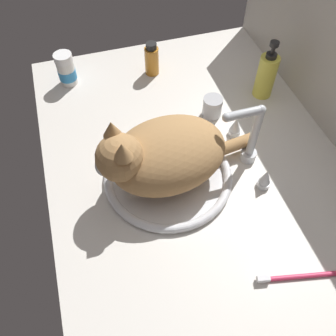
{
  "coord_description": "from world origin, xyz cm",
  "views": [
    {
      "loc": [
        54.73,
        -22.89,
        74.93
      ],
      "look_at": [
        5.43,
        -7.95,
        7.0
      ],
      "focal_mm": 38.45,
      "sensor_mm": 36.0,
      "label": 1
    }
  ],
  "objects_px": {
    "faucet": "(250,141)",
    "soap_pump_bottle": "(266,75)",
    "pill_bottle": "(66,70)",
    "toothbrush": "(299,276)",
    "amber_bottle": "(152,59)",
    "cat": "(160,156)",
    "metal_jar": "(212,107)",
    "sink_basin": "(168,176)"
  },
  "relations": [
    {
      "from": "faucet",
      "to": "soap_pump_bottle",
      "type": "relative_size",
      "value": 1.2
    },
    {
      "from": "pill_bottle",
      "to": "toothbrush",
      "type": "relative_size",
      "value": 0.54
    },
    {
      "from": "amber_bottle",
      "to": "pill_bottle",
      "type": "bearing_deg",
      "value": -96.01
    },
    {
      "from": "faucet",
      "to": "cat",
      "type": "distance_m",
      "value": 0.23
    },
    {
      "from": "faucet",
      "to": "amber_bottle",
      "type": "relative_size",
      "value": 2.0
    },
    {
      "from": "cat",
      "to": "soap_pump_bottle",
      "type": "distance_m",
      "value": 0.43
    },
    {
      "from": "metal_jar",
      "to": "amber_bottle",
      "type": "bearing_deg",
      "value": -154.1
    },
    {
      "from": "metal_jar",
      "to": "faucet",
      "type": "bearing_deg",
      "value": 7.54
    },
    {
      "from": "cat",
      "to": "toothbrush",
      "type": "xyz_separation_m",
      "value": [
        0.31,
        0.2,
        -0.09
      ]
    },
    {
      "from": "metal_jar",
      "to": "toothbrush",
      "type": "xyz_separation_m",
      "value": [
        0.49,
        0.0,
        -0.02
      ]
    },
    {
      "from": "sink_basin",
      "to": "toothbrush",
      "type": "relative_size",
      "value": 1.69
    },
    {
      "from": "cat",
      "to": "pill_bottle",
      "type": "xyz_separation_m",
      "value": [
        -0.43,
        -0.17,
        -0.05
      ]
    },
    {
      "from": "faucet",
      "to": "pill_bottle",
      "type": "height_order",
      "value": "faucet"
    },
    {
      "from": "soap_pump_bottle",
      "to": "pill_bottle",
      "type": "xyz_separation_m",
      "value": [
        -0.22,
        -0.54,
        -0.02
      ]
    },
    {
      "from": "pill_bottle",
      "to": "toothbrush",
      "type": "bearing_deg",
      "value": 26.14
    },
    {
      "from": "pill_bottle",
      "to": "toothbrush",
      "type": "xyz_separation_m",
      "value": [
        0.75,
        0.37,
        -0.04
      ]
    },
    {
      "from": "soap_pump_bottle",
      "to": "amber_bottle",
      "type": "xyz_separation_m",
      "value": [
        -0.19,
        -0.28,
        -0.02
      ]
    },
    {
      "from": "sink_basin",
      "to": "metal_jar",
      "type": "height_order",
      "value": "metal_jar"
    },
    {
      "from": "amber_bottle",
      "to": "pill_bottle",
      "type": "distance_m",
      "value": 0.26
    },
    {
      "from": "faucet",
      "to": "metal_jar",
      "type": "bearing_deg",
      "value": -172.46
    },
    {
      "from": "sink_basin",
      "to": "amber_bottle",
      "type": "distance_m",
      "value": 0.41
    },
    {
      "from": "metal_jar",
      "to": "amber_bottle",
      "type": "height_order",
      "value": "amber_bottle"
    },
    {
      "from": "faucet",
      "to": "toothbrush",
      "type": "distance_m",
      "value": 0.32
    },
    {
      "from": "soap_pump_bottle",
      "to": "sink_basin",
      "type": "bearing_deg",
      "value": -58.89
    },
    {
      "from": "cat",
      "to": "amber_bottle",
      "type": "height_order",
      "value": "cat"
    },
    {
      "from": "amber_bottle",
      "to": "pill_bottle",
      "type": "height_order",
      "value": "amber_bottle"
    },
    {
      "from": "metal_jar",
      "to": "amber_bottle",
      "type": "relative_size",
      "value": 0.55
    },
    {
      "from": "amber_bottle",
      "to": "cat",
      "type": "bearing_deg",
      "value": -12.44
    },
    {
      "from": "sink_basin",
      "to": "faucet",
      "type": "relative_size",
      "value": 1.5
    },
    {
      "from": "pill_bottle",
      "to": "cat",
      "type": "bearing_deg",
      "value": 20.89
    },
    {
      "from": "cat",
      "to": "sink_basin",
      "type": "bearing_deg",
      "value": 97.44
    },
    {
      "from": "toothbrush",
      "to": "amber_bottle",
      "type": "bearing_deg",
      "value": -171.18
    },
    {
      "from": "metal_jar",
      "to": "toothbrush",
      "type": "relative_size",
      "value": 0.31
    },
    {
      "from": "soap_pump_bottle",
      "to": "metal_jar",
      "type": "height_order",
      "value": "soap_pump_bottle"
    },
    {
      "from": "pill_bottle",
      "to": "soap_pump_bottle",
      "type": "bearing_deg",
      "value": 68.11
    },
    {
      "from": "amber_bottle",
      "to": "toothbrush",
      "type": "relative_size",
      "value": 0.57
    },
    {
      "from": "pill_bottle",
      "to": "sink_basin",
      "type": "bearing_deg",
      "value": 23.15
    },
    {
      "from": "metal_jar",
      "to": "pill_bottle",
      "type": "relative_size",
      "value": 0.57
    },
    {
      "from": "sink_basin",
      "to": "pill_bottle",
      "type": "height_order",
      "value": "pill_bottle"
    },
    {
      "from": "metal_jar",
      "to": "pill_bottle",
      "type": "bearing_deg",
      "value": -124.88
    },
    {
      "from": "cat",
      "to": "metal_jar",
      "type": "relative_size",
      "value": 6.93
    },
    {
      "from": "faucet",
      "to": "metal_jar",
      "type": "height_order",
      "value": "faucet"
    }
  ]
}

